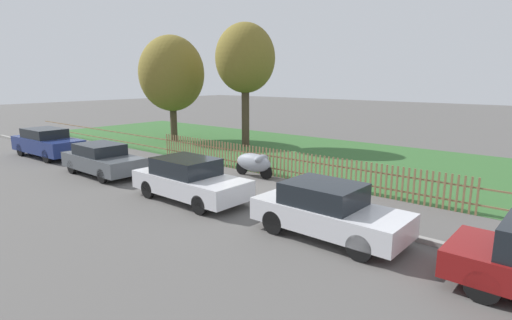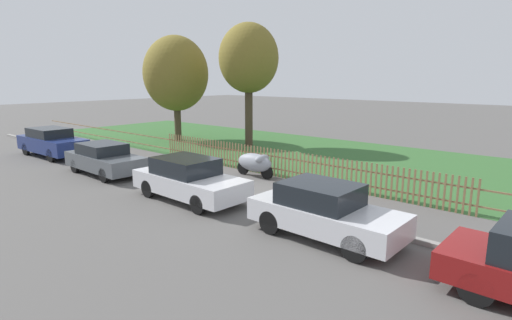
# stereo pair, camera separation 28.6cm
# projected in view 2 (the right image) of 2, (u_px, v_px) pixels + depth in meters

# --- Properties ---
(ground_plane) EXTENTS (120.00, 120.00, 0.00)m
(ground_plane) POSITION_uv_depth(u_px,v_px,m) (225.00, 194.00, 13.91)
(ground_plane) COLOR #565451
(kerb_stone) EXTENTS (43.35, 0.20, 0.12)m
(kerb_stone) POSITION_uv_depth(u_px,v_px,m) (227.00, 191.00, 13.97)
(kerb_stone) COLOR gray
(kerb_stone) RESTS_ON ground
(grass_strip) EXTENTS (43.35, 10.63, 0.01)m
(grass_strip) POSITION_uv_depth(u_px,v_px,m) (344.00, 158.00, 20.14)
(grass_strip) COLOR #33602D
(grass_strip) RESTS_ON ground
(park_fence) EXTENTS (43.35, 0.05, 1.15)m
(park_fence) POSITION_uv_depth(u_px,v_px,m) (280.00, 164.00, 16.10)
(park_fence) COLOR olive
(park_fence) RESTS_ON ground
(parked_car_silver_hatchback) EXTENTS (4.60, 1.82, 1.45)m
(parked_car_silver_hatchback) POSITION_uv_depth(u_px,v_px,m) (52.00, 142.00, 20.49)
(parked_car_silver_hatchback) COLOR navy
(parked_car_silver_hatchback) RESTS_ON ground
(parked_car_black_saloon) EXTENTS (4.03, 1.66, 1.29)m
(parked_car_black_saloon) POSITION_uv_depth(u_px,v_px,m) (105.00, 159.00, 16.66)
(parked_car_black_saloon) COLOR #51565B
(parked_car_black_saloon) RESTS_ON ground
(parked_car_navy_estate) EXTENTS (4.18, 1.73, 1.39)m
(parked_car_navy_estate) POSITION_uv_depth(u_px,v_px,m) (189.00, 179.00, 13.12)
(parked_car_navy_estate) COLOR silver
(parked_car_navy_estate) RESTS_ON ground
(parked_car_red_compact) EXTENTS (3.91, 1.70, 1.38)m
(parked_car_red_compact) POSITION_uv_depth(u_px,v_px,m) (324.00, 211.00, 9.97)
(parked_car_red_compact) COLOR silver
(parked_car_red_compact) RESTS_ON ground
(covered_motorcycle) EXTENTS (1.84, 0.78, 0.97)m
(covered_motorcycle) POSITION_uv_depth(u_px,v_px,m) (255.00, 163.00, 16.18)
(covered_motorcycle) COLOR black
(covered_motorcycle) RESTS_ON ground
(tree_nearest_kerb) EXTENTS (4.08, 4.08, 6.60)m
(tree_nearest_kerb) POSITION_uv_depth(u_px,v_px,m) (176.00, 74.00, 25.16)
(tree_nearest_kerb) COLOR #473828
(tree_nearest_kerb) RESTS_ON ground
(tree_behind_motorcycle) EXTENTS (3.42, 3.42, 7.05)m
(tree_behind_motorcycle) POSITION_uv_depth(u_px,v_px,m) (249.00, 59.00, 22.73)
(tree_behind_motorcycle) COLOR #473828
(tree_behind_motorcycle) RESTS_ON ground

